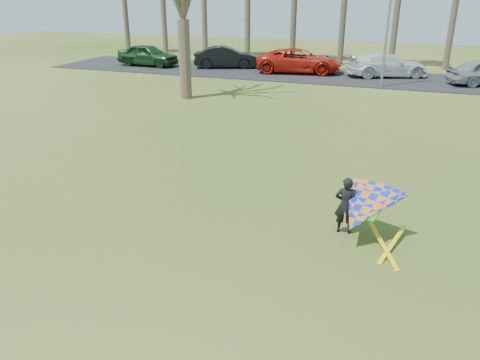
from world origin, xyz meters
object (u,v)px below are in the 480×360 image
(car_1, at_px, (226,57))
(kite_flyer, at_px, (362,208))
(car_0, at_px, (148,55))
(car_3, at_px, (387,65))
(streetlight, at_px, (392,12))
(car_2, at_px, (299,61))

(car_1, bearing_deg, kite_flyer, -172.18)
(car_0, xyz_separation_m, car_3, (18.07, 1.27, -0.03))
(streetlight, xyz_separation_m, car_3, (-0.16, 3.85, -3.61))
(car_2, relative_size, car_3, 1.11)
(streetlight, relative_size, car_3, 1.46)
(car_0, relative_size, kite_flyer, 2.03)
(car_2, bearing_deg, car_1, 77.90)
(car_1, bearing_deg, streetlight, -128.24)
(car_1, distance_m, car_3, 11.90)
(car_1, bearing_deg, car_0, 80.22)
(streetlight, relative_size, car_1, 1.64)
(streetlight, height_order, car_0, streetlight)
(car_3, distance_m, kite_flyer, 23.91)
(streetlight, height_order, car_3, streetlight)
(car_1, height_order, kite_flyer, kite_flyer)
(car_2, height_order, car_3, car_2)
(kite_flyer, bearing_deg, car_0, 130.28)
(kite_flyer, bearing_deg, car_1, 118.62)
(car_0, relative_size, car_1, 1.00)
(streetlight, distance_m, car_0, 18.75)
(car_0, height_order, car_3, car_0)
(car_3, xyz_separation_m, kite_flyer, (1.10, -23.89, -0.02))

